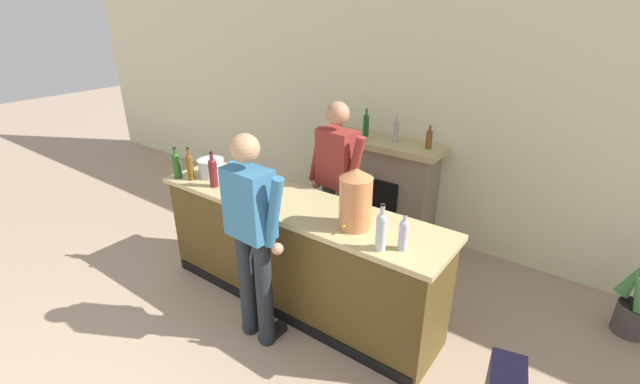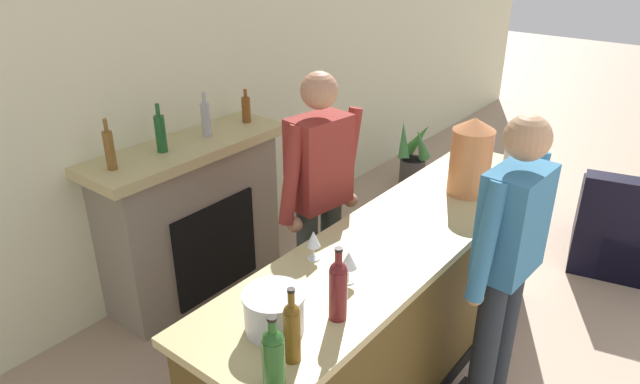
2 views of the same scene
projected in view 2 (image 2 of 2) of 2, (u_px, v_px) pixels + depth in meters
wall_back_panel at (184, 96)px, 4.04m from camera, size 12.00×0.07×2.75m
bar_counter at (398, 307)px, 3.24m from camera, size 2.74×0.66×1.02m
fireplace_stone at (193, 217)px, 4.07m from camera, size 1.47×0.52×1.47m
armchair_black at (631, 235)px, 4.48m from camera, size 0.99×1.00×0.82m
potted_plant_corner at (413, 158)px, 5.89m from camera, size 0.40×0.40×0.68m
person_customer at (505, 269)px, 2.77m from camera, size 0.66×0.32×1.75m
person_bartender at (320, 203)px, 3.39m from camera, size 0.65×0.34×1.77m
copper_dispenser at (471, 156)px, 3.34m from camera, size 0.25×0.29×0.47m
ice_bucket_steel at (274, 311)px, 2.26m from camera, size 0.25×0.25×0.17m
wine_bottle_burgundy_dark at (517, 160)px, 3.50m from camera, size 0.07×0.07×0.35m
wine_bottle_chardonnay_pale at (292, 330)px, 2.07m from camera, size 0.06×0.06×0.32m
wine_bottle_cabernet_heavy at (509, 156)px, 3.65m from camera, size 0.07×0.07×0.28m
wine_bottle_port_short at (274, 357)px, 1.95m from camera, size 0.08×0.08×0.30m
wine_bottle_merlot_tall at (338, 288)px, 2.29m from camera, size 0.08×0.08×0.33m
wine_glass_near_bucket at (349, 261)px, 2.55m from camera, size 0.08×0.08×0.16m
wine_glass_back_row at (313, 240)px, 2.72m from camera, size 0.07×0.07×0.15m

